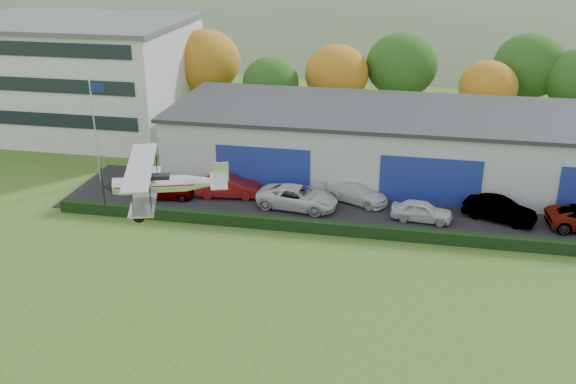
% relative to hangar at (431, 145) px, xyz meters
% --- Properties ---
extents(apron, '(48.00, 9.00, 0.05)m').
position_rel_hangar_xyz_m(apron, '(-2.00, -6.98, -2.63)').
color(apron, black).
rests_on(apron, ground).
extents(hedge, '(46.00, 0.60, 0.80)m').
position_rel_hangar_xyz_m(hedge, '(-2.00, -11.78, -2.26)').
color(hedge, black).
rests_on(hedge, ground).
extents(hangar, '(40.60, 12.60, 5.30)m').
position_rel_hangar_xyz_m(hangar, '(0.00, 0.00, 0.00)').
color(hangar, '#B2B7BC').
rests_on(hangar, ground).
extents(office_block, '(20.60, 15.60, 10.40)m').
position_rel_hangar_xyz_m(office_block, '(-33.00, 7.02, 2.56)').
color(office_block, silver).
rests_on(office_block, ground).
extents(flagpole, '(1.05, 0.10, 8.00)m').
position_rel_hangar_xyz_m(flagpole, '(-24.88, -5.98, 2.13)').
color(flagpole, silver).
rests_on(flagpole, ground).
extents(tree_belt, '(75.70, 13.22, 10.12)m').
position_rel_hangar_xyz_m(tree_belt, '(-4.15, 12.64, 2.95)').
color(tree_belt, '#3D2614').
rests_on(tree_belt, ground).
extents(distant_hills, '(430.00, 196.00, 56.00)m').
position_rel_hangar_xyz_m(distant_hills, '(-9.38, 112.02, -15.70)').
color(distant_hills, '#4C6642').
rests_on(distant_hills, ground).
extents(car_0, '(4.23, 2.16, 1.38)m').
position_rel_hangar_xyz_m(car_0, '(-18.69, -8.30, -1.92)').
color(car_0, gray).
rests_on(car_0, apron).
extents(car_1, '(4.85, 2.17, 1.55)m').
position_rel_hangar_xyz_m(car_1, '(-14.31, -7.15, -1.83)').
color(car_1, maroon).
rests_on(car_1, apron).
extents(car_2, '(5.91, 3.26, 1.57)m').
position_rel_hangar_xyz_m(car_2, '(-9.00, -8.19, -1.82)').
color(car_2, silver).
rests_on(car_2, apron).
extents(car_3, '(5.14, 3.73, 1.38)m').
position_rel_hangar_xyz_m(car_3, '(-5.08, -6.30, -1.91)').
color(car_3, silver).
rests_on(car_3, apron).
extents(car_4, '(4.18, 2.00, 1.38)m').
position_rel_hangar_xyz_m(car_4, '(-0.45, -8.64, -1.92)').
color(car_4, silver).
rests_on(car_4, apron).
extents(car_5, '(4.96, 3.28, 1.55)m').
position_rel_hangar_xyz_m(car_5, '(4.65, -7.63, -1.83)').
color(car_5, gray).
rests_on(car_5, apron).
extents(biplane, '(6.07, 6.85, 2.57)m').
position_rel_hangar_xyz_m(biplane, '(-13.10, -22.35, 4.40)').
color(biplane, silver).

